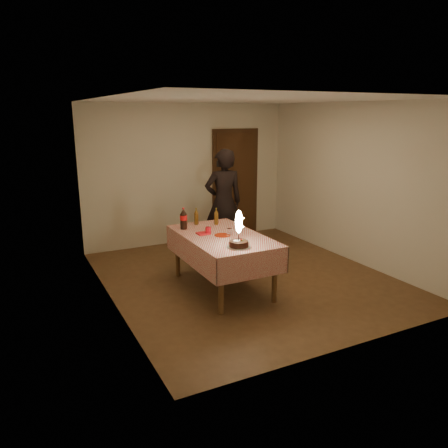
{
  "coord_description": "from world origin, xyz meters",
  "views": [
    {
      "loc": [
        -3.1,
        -5.38,
        2.42
      ],
      "look_at": [
        -0.5,
        -0.23,
        0.95
      ],
      "focal_mm": 35.0,
      "sensor_mm": 36.0,
      "label": 1
    }
  ],
  "objects_px": {
    "cola_bottle": "(183,219)",
    "red_plate": "(223,235)",
    "amber_bottle_left": "(196,217)",
    "clear_cup": "(229,232)",
    "amber_bottle_right": "(216,217)",
    "photographer": "(224,202)",
    "dining_table": "(222,242)",
    "birthday_cake": "(239,237)",
    "red_cup": "(208,231)"
  },
  "relations": [
    {
      "from": "dining_table",
      "to": "red_cup",
      "type": "height_order",
      "value": "red_cup"
    },
    {
      "from": "dining_table",
      "to": "amber_bottle_right",
      "type": "distance_m",
      "value": 0.64
    },
    {
      "from": "dining_table",
      "to": "red_cup",
      "type": "bearing_deg",
      "value": 137.53
    },
    {
      "from": "cola_bottle",
      "to": "amber_bottle_left",
      "type": "xyz_separation_m",
      "value": [
        0.27,
        0.16,
        -0.03
      ]
    },
    {
      "from": "amber_bottle_left",
      "to": "clear_cup",
      "type": "bearing_deg",
      "value": -76.28
    },
    {
      "from": "dining_table",
      "to": "cola_bottle",
      "type": "xyz_separation_m",
      "value": [
        -0.36,
        0.55,
        0.26
      ]
    },
    {
      "from": "red_cup",
      "to": "cola_bottle",
      "type": "xyz_separation_m",
      "value": [
        -0.2,
        0.41,
        0.1
      ]
    },
    {
      "from": "birthday_cake",
      "to": "amber_bottle_left",
      "type": "distance_m",
      "value": 1.3
    },
    {
      "from": "dining_table",
      "to": "birthday_cake",
      "type": "xyz_separation_m",
      "value": [
        -0.06,
        -0.58,
        0.24
      ]
    },
    {
      "from": "red_plate",
      "to": "amber_bottle_left",
      "type": "xyz_separation_m",
      "value": [
        -0.08,
        0.73,
        0.11
      ]
    },
    {
      "from": "clear_cup",
      "to": "cola_bottle",
      "type": "bearing_deg",
      "value": 128.2
    },
    {
      "from": "birthday_cake",
      "to": "amber_bottle_left",
      "type": "relative_size",
      "value": 1.86
    },
    {
      "from": "red_cup",
      "to": "photographer",
      "type": "height_order",
      "value": "photographer"
    },
    {
      "from": "birthday_cake",
      "to": "red_plate",
      "type": "relative_size",
      "value": 2.15
    },
    {
      "from": "clear_cup",
      "to": "red_cup",
      "type": "bearing_deg",
      "value": 146.57
    },
    {
      "from": "red_plate",
      "to": "dining_table",
      "type": "bearing_deg",
      "value": 72.88
    },
    {
      "from": "red_cup",
      "to": "amber_bottle_left",
      "type": "relative_size",
      "value": 0.39
    },
    {
      "from": "photographer",
      "to": "amber_bottle_left",
      "type": "bearing_deg",
      "value": -139.42
    },
    {
      "from": "dining_table",
      "to": "red_cup",
      "type": "relative_size",
      "value": 17.2
    },
    {
      "from": "red_cup",
      "to": "amber_bottle_left",
      "type": "bearing_deg",
      "value": 83.38
    },
    {
      "from": "amber_bottle_right",
      "to": "photographer",
      "type": "relative_size",
      "value": 0.14
    },
    {
      "from": "clear_cup",
      "to": "red_plate",
      "type": "bearing_deg",
      "value": 173.9
    },
    {
      "from": "red_plate",
      "to": "amber_bottle_right",
      "type": "bearing_deg",
      "value": 72.19
    },
    {
      "from": "red_cup",
      "to": "clear_cup",
      "type": "relative_size",
      "value": 1.11
    },
    {
      "from": "amber_bottle_left",
      "to": "dining_table",
      "type": "bearing_deg",
      "value": -83.25
    },
    {
      "from": "red_plate",
      "to": "amber_bottle_right",
      "type": "height_order",
      "value": "amber_bottle_right"
    },
    {
      "from": "amber_bottle_right",
      "to": "red_cup",
      "type": "bearing_deg",
      "value": -127.59
    },
    {
      "from": "birthday_cake",
      "to": "photographer",
      "type": "xyz_separation_m",
      "value": [
        0.79,
        2.0,
        0.01
      ]
    },
    {
      "from": "amber_bottle_left",
      "to": "red_cup",
      "type": "bearing_deg",
      "value": -96.62
    },
    {
      "from": "amber_bottle_left",
      "to": "photographer",
      "type": "relative_size",
      "value": 0.14
    },
    {
      "from": "red_plate",
      "to": "amber_bottle_left",
      "type": "distance_m",
      "value": 0.74
    },
    {
      "from": "amber_bottle_right",
      "to": "photographer",
      "type": "xyz_separation_m",
      "value": [
        0.55,
        0.84,
        0.02
      ]
    },
    {
      "from": "birthday_cake",
      "to": "photographer",
      "type": "bearing_deg",
      "value": 68.3
    },
    {
      "from": "red_cup",
      "to": "amber_bottle_left",
      "type": "xyz_separation_m",
      "value": [
        0.07,
        0.57,
        0.07
      ]
    },
    {
      "from": "amber_bottle_right",
      "to": "photographer",
      "type": "height_order",
      "value": "photographer"
    },
    {
      "from": "red_plate",
      "to": "red_cup",
      "type": "distance_m",
      "value": 0.22
    },
    {
      "from": "birthday_cake",
      "to": "amber_bottle_left",
      "type": "bearing_deg",
      "value": 90.96
    },
    {
      "from": "birthday_cake",
      "to": "red_cup",
      "type": "bearing_deg",
      "value": 96.98
    },
    {
      "from": "clear_cup",
      "to": "amber_bottle_right",
      "type": "bearing_deg",
      "value": 81.54
    },
    {
      "from": "cola_bottle",
      "to": "red_plate",
      "type": "bearing_deg",
      "value": -58.02
    },
    {
      "from": "birthday_cake",
      "to": "amber_bottle_right",
      "type": "bearing_deg",
      "value": 77.94
    },
    {
      "from": "red_plate",
      "to": "amber_bottle_left",
      "type": "bearing_deg",
      "value": 96.29
    },
    {
      "from": "red_plate",
      "to": "clear_cup",
      "type": "bearing_deg",
      "value": -6.1
    },
    {
      "from": "red_plate",
      "to": "photographer",
      "type": "distance_m",
      "value": 1.61
    },
    {
      "from": "amber_bottle_right",
      "to": "dining_table",
      "type": "bearing_deg",
      "value": -107.82
    },
    {
      "from": "dining_table",
      "to": "photographer",
      "type": "relative_size",
      "value": 0.93
    },
    {
      "from": "clear_cup",
      "to": "dining_table",
      "type": "bearing_deg",
      "value": 165.58
    },
    {
      "from": "dining_table",
      "to": "photographer",
      "type": "distance_m",
      "value": 1.61
    },
    {
      "from": "red_plate",
      "to": "birthday_cake",
      "type": "bearing_deg",
      "value": -95.85
    },
    {
      "from": "clear_cup",
      "to": "cola_bottle",
      "type": "distance_m",
      "value": 0.74
    }
  ]
}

